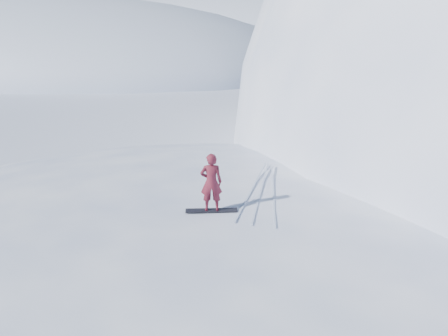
# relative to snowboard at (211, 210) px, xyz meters

# --- Properties ---
(ground) EXTENTS (400.00, 400.00, 0.00)m
(ground) POSITION_rel_snowboard_xyz_m (1.06, -2.02, -2.41)
(ground) COLOR white
(ground) RESTS_ON ground
(near_ridge) EXTENTS (36.00, 28.00, 4.80)m
(near_ridge) POSITION_rel_snowboard_xyz_m (2.06, 0.98, -2.41)
(near_ridge) COLOR white
(near_ridge) RESTS_ON ground
(far_ridge_a) EXTENTS (120.00, 70.00, 28.00)m
(far_ridge_a) POSITION_rel_snowboard_xyz_m (-68.94, 57.98, -2.41)
(far_ridge_a) COLOR white
(far_ridge_a) RESTS_ON ground
(far_ridge_c) EXTENTS (140.00, 90.00, 36.00)m
(far_ridge_c) POSITION_rel_snowboard_xyz_m (-38.94, 107.98, -2.41)
(far_ridge_c) COLOR white
(far_ridge_c) RESTS_ON ground
(wind_bumps) EXTENTS (16.00, 14.40, 1.00)m
(wind_bumps) POSITION_rel_snowboard_xyz_m (0.50, 0.10, -2.41)
(wind_bumps) COLOR white
(wind_bumps) RESTS_ON ground
(snowboard) EXTENTS (1.59, 0.97, 0.03)m
(snowboard) POSITION_rel_snowboard_xyz_m (0.00, 0.00, 0.00)
(snowboard) COLOR black
(snowboard) RESTS_ON near_ridge
(snowboarder) EXTENTS (0.79, 0.68, 1.83)m
(snowboarder) POSITION_rel_snowboard_xyz_m (0.00, 0.00, 0.93)
(snowboarder) COLOR maroon
(snowboarder) RESTS_ON snowboard
(board_tracks) EXTENTS (2.21, 5.93, 0.04)m
(board_tracks) POSITION_rel_snowboard_xyz_m (0.86, 2.43, 0.01)
(board_tracks) COLOR silver
(board_tracks) RESTS_ON ground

